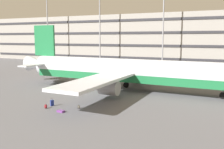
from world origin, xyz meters
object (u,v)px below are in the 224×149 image
at_px(suitcase_large, 52,103).
at_px(backpack_teal, 46,107).
at_px(suitcase_red, 61,111).
at_px(airliner, 128,72).
at_px(backpack_orange, 79,107).

relative_size(suitcase_large, backpack_teal, 1.73).
bearing_deg(suitcase_red, suitcase_large, 145.41).
bearing_deg(airliner, suitcase_large, -111.74).
bearing_deg(backpack_teal, suitcase_red, -10.78).
relative_size(airliner, suitcase_red, 47.81).
relative_size(airliner, backpack_teal, 75.49).
bearing_deg(backpack_orange, suitcase_large, -175.21).
relative_size(suitcase_red, backpack_orange, 1.80).
xyz_separation_m(suitcase_red, backpack_orange, (1.08, 1.98, 0.10)).
xyz_separation_m(airliner, backpack_orange, (-1.48, -12.23, -2.66)).
bearing_deg(suitcase_red, backpack_orange, 61.42).
distance_m(airliner, backpack_orange, 12.61).
height_order(airliner, suitcase_large, airliner).
bearing_deg(suitcase_large, airliner, 68.26).
bearing_deg(airliner, backpack_orange, -96.89).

